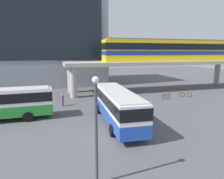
{
  "coord_description": "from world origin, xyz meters",
  "views": [
    {
      "loc": [
        -4.51,
        -15.52,
        6.91
      ],
      "look_at": [
        2.74,
        8.93,
        2.2
      ],
      "focal_mm": 33.03,
      "sensor_mm": 36.0,
      "label": 1
    }
  ],
  "objects": [
    {
      "name": "bicycle_red",
      "position": [
        11.68,
        10.8,
        0.36
      ],
      "size": [
        1.68,
        0.72,
        1.04
      ],
      "color": "black",
      "rests_on": "ground_plane"
    },
    {
      "name": "station_building",
      "position": [
        -7.46,
        31.68,
        9.88
      ],
      "size": [
        28.04,
        15.14,
        19.76
      ],
      "color": "gray",
      "rests_on": "ground_plane"
    },
    {
      "name": "bicycle_silver",
      "position": [
        3.96,
        11.49,
        0.36
      ],
      "size": [
        1.75,
        0.5,
        1.04
      ],
      "color": "black",
      "rests_on": "ground_plane"
    },
    {
      "name": "lamp_post",
      "position": [
        -2.47,
        -5.82,
        3.42
      ],
      "size": [
        0.36,
        0.36,
        5.74
      ],
      "color": "#3F3F44",
      "rests_on": "ground_plane"
    },
    {
      "name": "train",
      "position": [
        15.74,
        17.61,
        7.19
      ],
      "size": [
        23.75,
        2.96,
        3.84
      ],
      "color": "yellow",
      "rests_on": "elevated_platform"
    },
    {
      "name": "bus_main",
      "position": [
        1.48,
        2.93,
        1.99
      ],
      "size": [
        3.2,
        11.16,
        3.22
      ],
      "color": "#1E4CB2",
      "rests_on": "ground_plane"
    },
    {
      "name": "pedestrian_walking_across",
      "position": [
        -3.32,
        10.93,
        0.73
      ],
      "size": [
        0.4,
        0.47,
        1.58
      ],
      "color": "#724C8C",
      "rests_on": "ground_plane"
    },
    {
      "name": "elevated_platform",
      "position": [
        13.85,
        17.61,
        4.49
      ],
      "size": [
        32.86,
        5.79,
        5.22
      ],
      "color": "#ADA89E",
      "rests_on": "ground_plane"
    },
    {
      "name": "ground_plane",
      "position": [
        0.0,
        10.0,
        0.0
      ],
      "size": [
        120.0,
        120.0,
        0.0
      ],
      "primitive_type": "plane",
      "color": "#515156"
    },
    {
      "name": "bicycle_orange",
      "position": [
        15.35,
        11.17,
        0.36
      ],
      "size": [
        1.71,
        0.64,
        1.04
      ],
      "color": "black",
      "rests_on": "ground_plane"
    }
  ]
}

